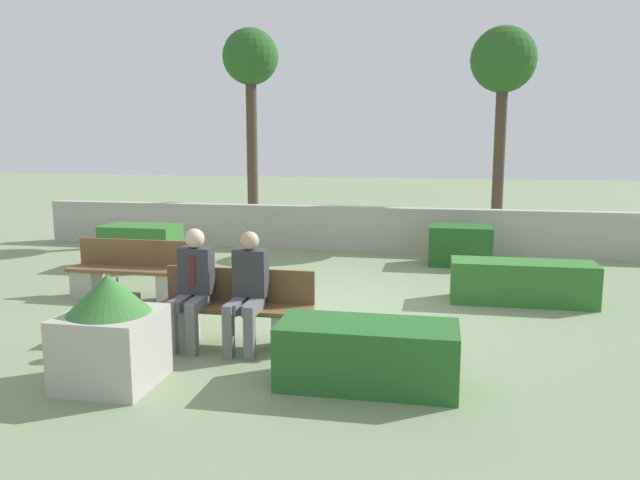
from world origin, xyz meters
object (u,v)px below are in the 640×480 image
object	(u,v)px
person_seated_man	(192,282)
tree_center_left	(503,67)
bench_left_side	(131,276)
planter_corner_left	(110,332)
bench_front	(235,316)
person_seated_woman	(248,285)
suitcase	(119,317)
tree_leftmost	(251,67)

from	to	relation	value
person_seated_man	tree_center_left	world-z (taller)	tree_center_left
bench_left_side	person_seated_man	world-z (taller)	person_seated_man
planter_corner_left	person_seated_man	bearing A→B (deg)	75.09
bench_front	person_seated_man	distance (m)	0.64
planter_corner_left	tree_center_left	size ratio (longest dim) A/B	0.23
bench_front	tree_center_left	distance (m)	9.74
person_seated_woman	suitcase	size ratio (longest dim) A/B	1.76
bench_front	bench_left_side	size ratio (longest dim) A/B	0.99
person_seated_man	planter_corner_left	bearing A→B (deg)	-104.91
planter_corner_left	suitcase	size ratio (longest dim) A/B	1.44
person_seated_man	bench_front	bearing A→B (deg)	16.61
person_seated_man	person_seated_woman	world-z (taller)	person_seated_man
bench_front	planter_corner_left	distance (m)	1.62
bench_front	bench_left_side	bearing A→B (deg)	142.06
suitcase	tree_center_left	xyz separation A→B (m)	(5.04, 8.41, 3.70)
suitcase	bench_front	bearing A→B (deg)	5.57
bench_left_side	planter_corner_left	xyz separation A→B (m)	(1.44, -3.15, 0.20)
bench_left_side	person_seated_woman	bearing A→B (deg)	-46.36
bench_left_side	tree_center_left	world-z (taller)	tree_center_left
person_seated_man	tree_leftmost	size ratio (longest dim) A/B	0.28
tree_center_left	bench_front	bearing A→B (deg)	-113.74
tree_leftmost	suitcase	bearing A→B (deg)	-84.90
person_seated_woman	tree_center_left	distance (m)	9.64
person_seated_man	tree_leftmost	distance (m)	8.58
person_seated_woman	tree_leftmost	size ratio (longest dim) A/B	0.27
suitcase	tree_center_left	size ratio (longest dim) A/B	0.16
person_seated_man	suitcase	world-z (taller)	person_seated_man
planter_corner_left	tree_leftmost	bearing A→B (deg)	98.20
bench_front	suitcase	bearing A→B (deg)	-174.43
tree_leftmost	tree_center_left	world-z (taller)	tree_leftmost
person_seated_woman	bench_left_side	bearing A→B (deg)	142.37
person_seated_woman	tree_leftmost	bearing A→B (deg)	106.52
bench_left_side	person_seated_woman	distance (m)	3.11
tree_leftmost	person_seated_man	bearing A→B (deg)	-78.08
person_seated_man	person_seated_woman	size ratio (longest dim) A/B	1.01
planter_corner_left	tree_leftmost	world-z (taller)	tree_leftmost
person_seated_woman	suitcase	distance (m)	1.68
tree_leftmost	bench_left_side	bearing A→B (deg)	-91.37
person_seated_woman	planter_corner_left	world-z (taller)	person_seated_woman
person_seated_man	tree_center_left	distance (m)	9.89
bench_front	planter_corner_left	size ratio (longest dim) A/B	1.65
bench_left_side	suitcase	xyz separation A→B (m)	(0.83, -1.88, -0.05)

